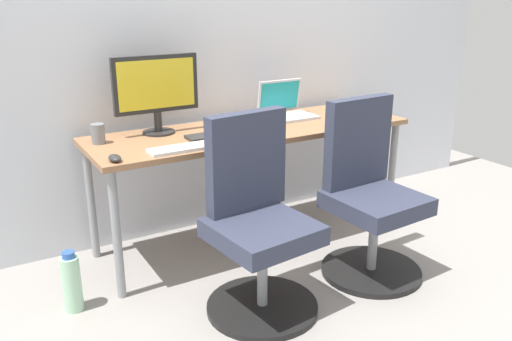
% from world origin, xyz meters
% --- Properties ---
extents(ground_plane, '(5.28, 5.28, 0.00)m').
position_xyz_m(ground_plane, '(0.00, 0.00, 0.00)').
color(ground_plane, gray).
extents(back_wall, '(4.40, 0.04, 2.60)m').
position_xyz_m(back_wall, '(0.00, 0.38, 1.30)').
color(back_wall, silver).
rests_on(back_wall, ground).
extents(desk, '(1.90, 0.60, 0.71)m').
position_xyz_m(desk, '(0.00, 0.00, 0.65)').
color(desk, '#996B47').
rests_on(desk, ground).
extents(office_chair_left, '(0.54, 0.54, 0.94)m').
position_xyz_m(office_chair_left, '(-0.34, -0.64, 0.42)').
color(office_chair_left, black).
rests_on(office_chair_left, ground).
extents(office_chair_right, '(0.54, 0.54, 0.94)m').
position_xyz_m(office_chair_right, '(0.35, -0.64, 0.42)').
color(office_chair_right, black).
rests_on(office_chair_right, ground).
extents(water_bottle_on_floor, '(0.09, 0.09, 0.31)m').
position_xyz_m(water_bottle_on_floor, '(-1.13, -0.25, 0.15)').
color(water_bottle_on_floor, '#A5D8B2').
rests_on(water_bottle_on_floor, ground).
extents(desktop_monitor, '(0.48, 0.18, 0.43)m').
position_xyz_m(desktop_monitor, '(-0.51, 0.16, 0.96)').
color(desktop_monitor, '#262626').
rests_on(desktop_monitor, desk).
extents(open_laptop, '(0.31, 0.26, 0.23)m').
position_xyz_m(open_laptop, '(0.32, 0.14, 0.76)').
color(open_laptop, silver).
rests_on(open_laptop, desk).
extents(keyboard_by_monitor, '(0.34, 0.12, 0.02)m').
position_xyz_m(keyboard_by_monitor, '(-0.53, -0.22, 0.72)').
color(keyboard_by_monitor, silver).
rests_on(keyboard_by_monitor, desk).
extents(keyboard_by_laptop, '(0.34, 0.12, 0.02)m').
position_xyz_m(keyboard_by_laptop, '(-0.26, -0.07, 0.72)').
color(keyboard_by_laptop, '#2D2D2D').
rests_on(keyboard_by_laptop, desk).
extents(mouse_by_monitor, '(0.06, 0.10, 0.03)m').
position_xyz_m(mouse_by_monitor, '(0.05, -0.20, 0.73)').
color(mouse_by_monitor, silver).
rests_on(mouse_by_monitor, desk).
extents(mouse_by_laptop, '(0.06, 0.10, 0.03)m').
position_xyz_m(mouse_by_laptop, '(-0.87, -0.23, 0.73)').
color(mouse_by_laptop, '#2D2D2D').
rests_on(mouse_by_laptop, desk).
extents(coffee_mug, '(0.08, 0.08, 0.09)m').
position_xyz_m(coffee_mug, '(-0.15, -0.19, 0.76)').
color(coffee_mug, green).
rests_on(coffee_mug, desk).
extents(pen_cup, '(0.07, 0.07, 0.10)m').
position_xyz_m(pen_cup, '(-0.86, 0.11, 0.76)').
color(pen_cup, slate).
rests_on(pen_cup, desk).
extents(phone_near_monitor, '(0.07, 0.14, 0.01)m').
position_xyz_m(phone_near_monitor, '(0.07, 0.10, 0.71)').
color(phone_near_monitor, black).
rests_on(phone_near_monitor, desk).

